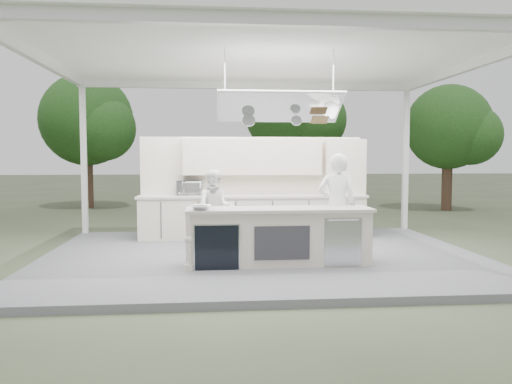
{
  "coord_description": "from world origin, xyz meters",
  "views": [
    {
      "loc": [
        -0.95,
        -9.13,
        1.93
      ],
      "look_at": [
        -0.07,
        0.4,
        1.25
      ],
      "focal_mm": 35.0,
      "sensor_mm": 36.0,
      "label": 1
    }
  ],
  "objects": [
    {
      "name": "bowl_large",
      "position": [
        -1.1,
        -1.09,
        1.11
      ],
      "size": [
        0.41,
        0.41,
        0.08
      ],
      "primitive_type": "imported",
      "rotation": [
        0.0,
        0.0,
        -0.29
      ],
      "color": "silver",
      "rests_on": "demo_island"
    },
    {
      "name": "demo_island",
      "position": [
        0.18,
        -0.91,
        0.6
      ],
      "size": [
        3.1,
        0.79,
        0.95
      ],
      "color": "beige",
      "rests_on": "stage_deck"
    },
    {
      "name": "bowl_small",
      "position": [
        -1.1,
        -1.09,
        1.11
      ],
      "size": [
        0.32,
        0.32,
        0.08
      ],
      "primitive_type": "imported",
      "rotation": [
        0.0,
        0.0,
        -0.4
      ],
      "color": "#B2B4B9",
      "rests_on": "demo_island"
    },
    {
      "name": "back_wall_unit",
      "position": [
        0.44,
        2.11,
        1.57
      ],
      "size": [
        5.05,
        0.48,
        2.25
      ],
      "color": "beige",
      "rests_on": "stage_deck"
    },
    {
      "name": "tent",
      "position": [
        0.0,
        -0.01,
        3.71
      ],
      "size": [
        8.2,
        6.2,
        3.86
      ],
      "color": "white",
      "rests_on": "ground"
    },
    {
      "name": "tree_cluster",
      "position": [
        -0.16,
        9.77,
        3.29
      ],
      "size": [
        19.55,
        9.4,
        5.85
      ],
      "color": "#4B3225",
      "rests_on": "ground"
    },
    {
      "name": "stage_deck",
      "position": [
        0.0,
        0.0,
        0.06
      ],
      "size": [
        8.0,
        6.0,
        0.12
      ],
      "primitive_type": "cube",
      "color": "slate",
      "rests_on": "ground"
    },
    {
      "name": "ground",
      "position": [
        0.0,
        0.0,
        0.0
      ],
      "size": [
        90.0,
        90.0,
        0.0
      ],
      "primitive_type": "plane",
      "color": "#4A5339",
      "rests_on": "ground"
    },
    {
      "name": "toaster_oven",
      "position": [
        -1.42,
        2.08,
        1.23
      ],
      "size": [
        0.59,
        0.43,
        0.31
      ],
      "primitive_type": "imported",
      "rotation": [
        0.0,
        0.0,
        0.08
      ],
      "color": "silver",
      "rests_on": "back_counter"
    },
    {
      "name": "sous_chef",
      "position": [
        -0.85,
        0.79,
        0.9
      ],
      "size": [
        0.77,
        0.61,
        1.55
      ],
      "primitive_type": "imported",
      "rotation": [
        0.0,
        0.0,
        -0.02
      ],
      "color": "white",
      "rests_on": "stage_deck"
    },
    {
      "name": "head_chef",
      "position": [
        1.31,
        -0.42,
        1.05
      ],
      "size": [
        0.77,
        0.61,
        1.86
      ],
      "primitive_type": "imported",
      "rotation": [
        0.0,
        0.0,
        2.88
      ],
      "color": "white",
      "rests_on": "stage_deck"
    },
    {
      "name": "back_counter",
      "position": [
        0.0,
        1.9,
        0.6
      ],
      "size": [
        5.08,
        0.72,
        0.95
      ],
      "color": "beige",
      "rests_on": "stage_deck"
    }
  ]
}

